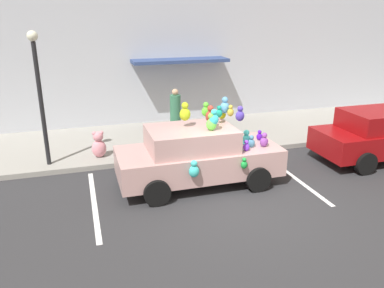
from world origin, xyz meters
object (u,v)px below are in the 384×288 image
object	(u,v)px
pedestrian_near_shopfront	(175,117)
street_lamp_post	(39,85)
parked_sedan_behind	(383,134)
plush_covered_car	(197,155)
teddy_bear_on_sidewalk	(99,145)

from	to	relation	value
pedestrian_near_shopfront	street_lamp_post	bearing A→B (deg)	-167.00
parked_sedan_behind	pedestrian_near_shopfront	xyz separation A→B (m)	(-5.66, 3.02, 0.19)
plush_covered_car	street_lamp_post	distance (m)	4.64
teddy_bear_on_sidewalk	street_lamp_post	xyz separation A→B (m)	(-1.43, -0.16, 1.90)
pedestrian_near_shopfront	parked_sedan_behind	bearing A→B (deg)	-28.08
teddy_bear_on_sidewalk	pedestrian_near_shopfront	size ratio (longest dim) A/B	0.46
plush_covered_car	teddy_bear_on_sidewalk	distance (m)	3.32
street_lamp_post	teddy_bear_on_sidewalk	bearing A→B (deg)	6.27
teddy_bear_on_sidewalk	pedestrian_near_shopfront	distance (m)	2.71
plush_covered_car	teddy_bear_on_sidewalk	bearing A→B (deg)	134.91
plush_covered_car	street_lamp_post	xyz separation A→B (m)	(-3.76, 2.19, 1.61)
teddy_bear_on_sidewalk	pedestrian_near_shopfront	xyz separation A→B (m)	(2.56, 0.76, 0.45)
plush_covered_car	street_lamp_post	size ratio (longest dim) A/B	1.13
plush_covered_car	street_lamp_post	world-z (taller)	street_lamp_post
street_lamp_post	plush_covered_car	bearing A→B (deg)	-30.15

